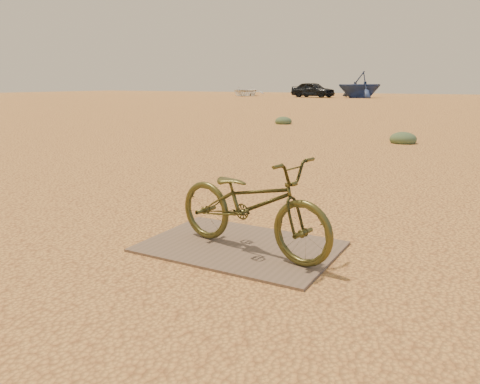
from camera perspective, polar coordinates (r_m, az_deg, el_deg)
The scene contains 8 objects.
ground at distance 3.50m, azimuth 3.68°, elevation -10.39°, with size 120.00×120.00×0.00m, color #E3A351.
plywood_board at distance 4.09m, azimuth 0.00°, elevation -6.65°, with size 1.62×1.13×0.02m, color brown.
bicycle at distance 3.84m, azimuth 1.38°, elevation -1.45°, with size 0.54×1.54×0.81m, color #45431C.
car at distance 46.23m, azimuth 8.88°, elevation 12.22°, with size 1.70×4.22×1.44m, color black.
boat_near_left at distance 50.75m, azimuth 0.59°, elevation 12.21°, with size 3.47×4.86×1.01m, color white.
boat_far_left at distance 45.61m, azimuth 14.42°, elevation 12.58°, with size 3.96×4.59×2.41m, color navy.
kale_a at distance 11.76m, azimuth 19.22°, elevation 5.65°, with size 0.62×0.62×0.34m, color #567149.
kale_c at distance 16.41m, azimuth 5.30°, elevation 8.27°, with size 0.58×0.58×0.32m, color #567149.
Camera 1 is at (1.36, -2.91, 1.40)m, focal length 35.00 mm.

